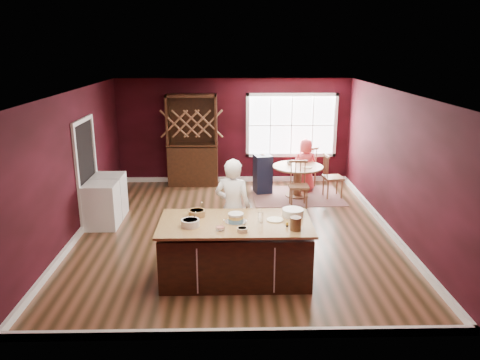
# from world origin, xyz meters

# --- Properties ---
(room_shell) EXTENTS (7.00, 7.00, 7.00)m
(room_shell) POSITION_xyz_m (0.00, 0.00, 1.35)
(room_shell) COLOR brown
(room_shell) RESTS_ON ground
(window) EXTENTS (2.36, 0.10, 1.66)m
(window) POSITION_xyz_m (1.50, 3.47, 1.50)
(window) COLOR white
(window) RESTS_ON room_shell
(doorway) EXTENTS (0.08, 1.26, 2.13)m
(doorway) POSITION_xyz_m (-2.97, 0.60, 1.02)
(doorway) COLOR white
(doorway) RESTS_ON room_shell
(kitchen_island) EXTENTS (2.32, 1.21, 0.92)m
(kitchen_island) POSITION_xyz_m (-0.03, -1.88, 0.44)
(kitchen_island) COLOR #40200F
(kitchen_island) RESTS_ON ground
(dining_table) EXTENTS (1.20, 1.20, 0.75)m
(dining_table) POSITION_xyz_m (1.51, 2.16, 0.53)
(dining_table) COLOR brown
(dining_table) RESTS_ON ground
(baker) EXTENTS (0.72, 0.58, 1.72)m
(baker) POSITION_xyz_m (-0.06, -1.11, 0.86)
(baker) COLOR white
(baker) RESTS_ON ground
(layer_cake) EXTENTS (0.33, 0.33, 0.13)m
(layer_cake) POSITION_xyz_m (-0.02, -1.87, 0.99)
(layer_cake) COLOR silver
(layer_cake) RESTS_ON kitchen_island
(bowl_blue) EXTENTS (0.27, 0.27, 0.11)m
(bowl_blue) POSITION_xyz_m (-0.69, -2.04, 0.97)
(bowl_blue) COLOR white
(bowl_blue) RESTS_ON kitchen_island
(bowl_yellow) EXTENTS (0.26, 0.26, 0.10)m
(bowl_yellow) POSITION_xyz_m (-0.62, -1.61, 0.97)
(bowl_yellow) COLOR brown
(bowl_yellow) RESTS_ON kitchen_island
(bowl_pink) EXTENTS (0.14, 0.14, 0.05)m
(bowl_pink) POSITION_xyz_m (-0.24, -2.20, 0.95)
(bowl_pink) COLOR silver
(bowl_pink) RESTS_ON kitchen_island
(bowl_olive) EXTENTS (0.16, 0.16, 0.06)m
(bowl_olive) POSITION_xyz_m (0.07, -2.26, 0.95)
(bowl_olive) COLOR #F5DFBF
(bowl_olive) RESTS_ON kitchen_island
(drinking_glass) EXTENTS (0.08, 0.08, 0.17)m
(drinking_glass) POSITION_xyz_m (0.35, -1.92, 1.00)
(drinking_glass) COLOR white
(drinking_glass) RESTS_ON kitchen_island
(dinner_plate) EXTENTS (0.26, 0.26, 0.02)m
(dinner_plate) POSITION_xyz_m (0.59, -1.82, 0.93)
(dinner_plate) COLOR beige
(dinner_plate) RESTS_ON kitchen_island
(white_tub) EXTENTS (0.33, 0.33, 0.11)m
(white_tub) POSITION_xyz_m (0.88, -1.64, 0.98)
(white_tub) COLOR silver
(white_tub) RESTS_ON kitchen_island
(stoneware_crock) EXTENTS (0.16, 0.16, 0.20)m
(stoneware_crock) POSITION_xyz_m (0.84, -2.22, 1.02)
(stoneware_crock) COLOR brown
(stoneware_crock) RESTS_ON kitchen_island
(toy_figurine) EXTENTS (0.05, 0.05, 0.08)m
(toy_figurine) POSITION_xyz_m (0.74, -2.09, 0.96)
(toy_figurine) COLOR yellow
(toy_figurine) RESTS_ON kitchen_island
(rug) EXTENTS (2.16, 1.70, 0.01)m
(rug) POSITION_xyz_m (1.51, 2.16, 0.01)
(rug) COLOR brown
(rug) RESTS_ON ground
(chair_east) EXTENTS (0.47, 0.49, 1.06)m
(chair_east) POSITION_xyz_m (2.34, 2.08, 0.53)
(chair_east) COLOR brown
(chair_east) RESTS_ON ground
(chair_south) EXTENTS (0.44, 0.42, 1.04)m
(chair_south) POSITION_xyz_m (1.43, 1.43, 0.52)
(chair_south) COLOR #956030
(chair_south) RESTS_ON ground
(chair_north) EXTENTS (0.59, 0.58, 1.05)m
(chair_north) POSITION_xyz_m (1.85, 3.00, 0.53)
(chair_north) COLOR brown
(chair_north) RESTS_ON ground
(seated_woman) EXTENTS (0.66, 0.45, 1.30)m
(seated_woman) POSITION_xyz_m (1.76, 2.67, 0.65)
(seated_woman) COLOR #EC4750
(seated_woman) RESTS_ON ground
(high_chair) EXTENTS (0.48, 0.48, 0.98)m
(high_chair) POSITION_xyz_m (0.70, 2.47, 0.49)
(high_chair) COLOR #242746
(high_chair) RESTS_ON ground
(toddler) EXTENTS (0.18, 0.14, 0.26)m
(toddler) POSITION_xyz_m (0.76, 2.51, 0.81)
(toddler) COLOR #8CA5BF
(toddler) RESTS_ON high_chair
(table_plate) EXTENTS (0.22, 0.22, 0.02)m
(table_plate) POSITION_xyz_m (1.71, 2.01, 0.76)
(table_plate) COLOR beige
(table_plate) RESTS_ON dining_table
(table_cup) EXTENTS (0.13, 0.13, 0.09)m
(table_cup) POSITION_xyz_m (1.32, 2.32, 0.80)
(table_cup) COLOR white
(table_cup) RESTS_ON dining_table
(hutch) EXTENTS (1.27, 0.53, 2.32)m
(hutch) POSITION_xyz_m (-1.05, 3.22, 1.16)
(hutch) COLOR black
(hutch) RESTS_ON ground
(washer) EXTENTS (0.62, 0.60, 0.90)m
(washer) POSITION_xyz_m (-2.64, 0.28, 0.45)
(washer) COLOR silver
(washer) RESTS_ON ground
(dryer) EXTENTS (0.62, 0.60, 0.90)m
(dryer) POSITION_xyz_m (-2.64, 0.92, 0.45)
(dryer) COLOR silver
(dryer) RESTS_ON ground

